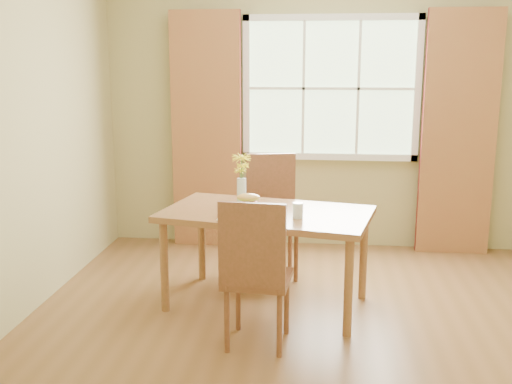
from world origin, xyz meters
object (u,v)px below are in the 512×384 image
at_px(flower_vase, 242,173).
at_px(chair_near, 255,268).
at_px(dining_table, 267,221).
at_px(croissant_sandwich, 248,202).
at_px(chair_far, 272,209).
at_px(water_glass, 298,211).

bearing_deg(flower_vase, chair_near, -77.98).
bearing_deg(dining_table, croissant_sandwich, -131.45).
bearing_deg(croissant_sandwich, chair_near, -86.94).
relative_size(chair_far, croissant_sandwich, 5.50).
xyz_separation_m(chair_far, flower_vase, (-0.20, -0.43, 0.38)).
xyz_separation_m(chair_far, croissant_sandwich, (-0.10, -0.79, 0.24)).
bearing_deg(chair_near, croissant_sandwich, 105.11).
xyz_separation_m(chair_far, water_glass, (0.24, -0.88, 0.21)).
distance_m(dining_table, flower_vase, 0.46).
distance_m(croissant_sandwich, water_glass, 0.36).
distance_m(chair_near, flower_vase, 1.08).
bearing_deg(chair_near, flower_vase, 106.54).
bearing_deg(water_glass, dining_table, 142.73).
bearing_deg(flower_vase, chair_far, 65.07).
bearing_deg(dining_table, chair_far, 103.39).
distance_m(croissant_sandwich, flower_vase, 0.40).
xyz_separation_m(dining_table, flower_vase, (-0.22, 0.28, 0.29)).
bearing_deg(water_glass, chair_far, 105.52).
distance_m(chair_far, flower_vase, 0.61).
relative_size(chair_far, flower_vase, 2.72).
xyz_separation_m(chair_near, chair_far, (-0.01, 1.41, 0.02)).
xyz_separation_m(water_glass, flower_vase, (-0.44, 0.45, 0.17)).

